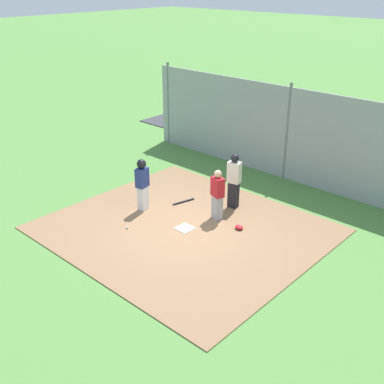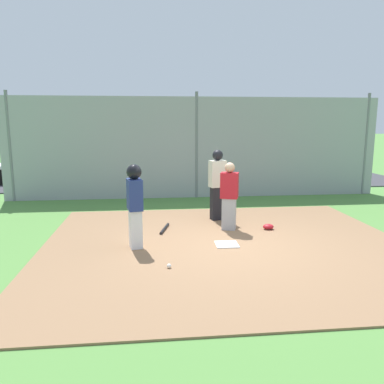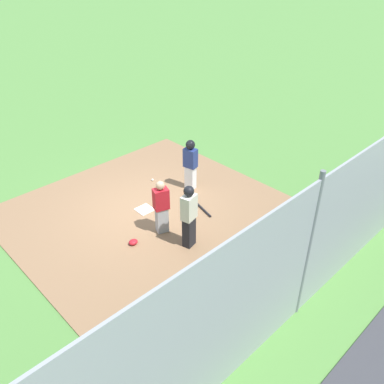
{
  "view_description": "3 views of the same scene",
  "coord_description": "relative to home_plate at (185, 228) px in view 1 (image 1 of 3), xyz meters",
  "views": [
    {
      "loc": [
        -8.06,
        8.48,
        6.56
      ],
      "look_at": [
        0.57,
        -0.92,
        0.67
      ],
      "focal_mm": 44.45,
      "sensor_mm": 36.0,
      "label": 1
    },
    {
      "loc": [
        1.45,
        7.12,
        2.41
      ],
      "look_at": [
        0.53,
        -1.49,
        0.83
      ],
      "focal_mm": 35.84,
      "sensor_mm": 36.0,
      "label": 2
    },
    {
      "loc": [
        -5.58,
        -7.73,
        6.6
      ],
      "look_at": [
        0.96,
        -0.95,
        0.64
      ],
      "focal_mm": 37.72,
      "sensor_mm": 36.0,
      "label": 3
    }
  ],
  "objects": [
    {
      "name": "catcher",
      "position": [
        -0.26,
        -1.09,
        0.77
      ],
      "size": [
        0.44,
        0.37,
        1.51
      ],
      "rotation": [
        0.0,
        0.0,
        1.23
      ],
      "color": "#9E9EA3",
      "rests_on": "dirt_infield"
    },
    {
      "name": "dirt_infield",
      "position": [
        0.0,
        0.0,
        -0.03
      ],
      "size": [
        7.2,
        6.4,
        0.03
      ],
      "primitive_type": "cube",
      "color": "#896647",
      "rests_on": "ground_plane"
    },
    {
      "name": "baseball_bat",
      "position": [
        1.18,
        -1.19,
        0.02
      ],
      "size": [
        0.25,
        0.76,
        0.06
      ],
      "primitive_type": "cylinder",
      "rotation": [
        0.0,
        1.57,
        1.32
      ],
      "color": "black",
      "rests_on": "dirt_infield"
    },
    {
      "name": "backstop_fence",
      "position": [
        0.0,
        -5.07,
        1.56
      ],
      "size": [
        12.0,
        0.1,
        3.35
      ],
      "color": "#93999E",
      "rests_on": "ground_plane"
    },
    {
      "name": "parking_lot",
      "position": [
        0.0,
        -8.92,
        -0.02
      ],
      "size": [
        18.0,
        5.2,
        0.04
      ],
      "primitive_type": "cube",
      "color": "#38383D",
      "rests_on": "ground_plane"
    },
    {
      "name": "umpire",
      "position": [
        -0.15,
        -2.0,
        0.9
      ],
      "size": [
        0.43,
        0.34,
        1.73
      ],
      "rotation": [
        0.0,
        0.0,
        1.79
      ],
      "color": "black",
      "rests_on": "dirt_infield"
    },
    {
      "name": "ground_plane",
      "position": [
        0.0,
        0.0,
        -0.04
      ],
      "size": [
        140.0,
        140.0,
        0.0
      ],
      "primitive_type": "plane",
      "color": "#51843D"
    },
    {
      "name": "home_plate",
      "position": [
        0.0,
        0.0,
        0.0
      ],
      "size": [
        0.45,
        0.45,
        0.02
      ],
      "primitive_type": "cube",
      "rotation": [
        0.0,
        0.0,
        -0.02
      ],
      "color": "white",
      "rests_on": "dirt_infield"
    },
    {
      "name": "runner",
      "position": [
        1.77,
        -0.04,
        0.9
      ],
      "size": [
        0.33,
        0.42,
        1.61
      ],
      "rotation": [
        0.0,
        0.0,
        3.34
      ],
      "color": "silver",
      "rests_on": "dirt_infield"
    },
    {
      "name": "catcher_mask",
      "position": [
        -1.15,
        -1.0,
        0.05
      ],
      "size": [
        0.24,
        0.2,
        0.12
      ],
      "primitive_type": "ellipsoid",
      "color": "#B21923",
      "rests_on": "dirt_infield"
    },
    {
      "name": "parked_car_dark",
      "position": [
        3.11,
        -8.91,
        0.57
      ],
      "size": [
        4.23,
        1.94,
        1.28
      ],
      "rotation": [
        0.0,
        0.0,
        0.02
      ],
      "color": "black",
      "rests_on": "parking_lot"
    },
    {
      "name": "baseball",
      "position": [
        1.19,
        1.1,
        0.03
      ],
      "size": [
        0.07,
        0.07,
        0.07
      ],
      "primitive_type": "sphere",
      "color": "white",
      "rests_on": "dirt_infield"
    },
    {
      "name": "parked_car_white",
      "position": [
        5.58,
        -8.63,
        0.57
      ],
      "size": [
        4.43,
        2.42,
        1.28
      ],
      "rotation": [
        0.0,
        0.0,
        -0.17
      ],
      "color": "silver",
      "rests_on": "parking_lot"
    }
  ]
}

